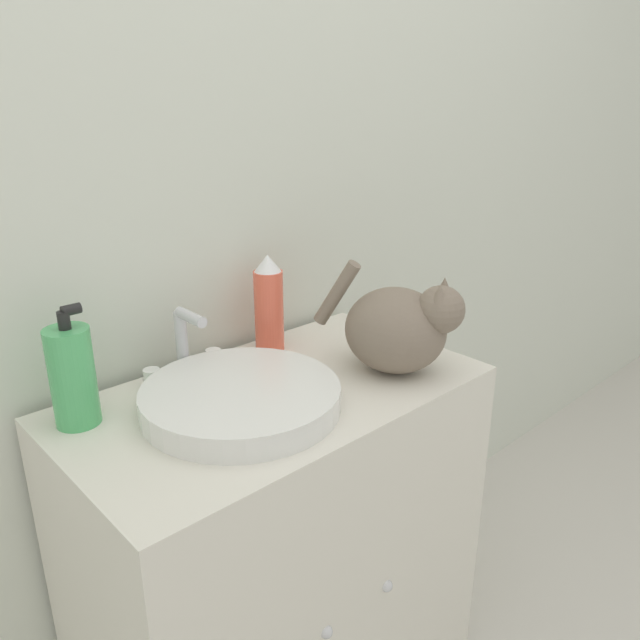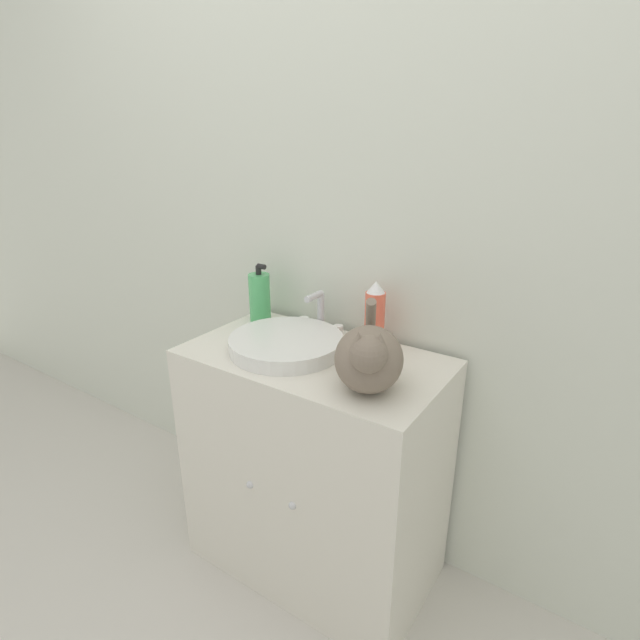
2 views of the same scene
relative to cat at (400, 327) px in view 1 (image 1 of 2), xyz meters
The scene contains 7 objects.
wall_back 0.56m from the cat, 123.06° to the left, with size 6.00×0.05×2.50m.
vanity_cabinet 0.56m from the cat, 157.89° to the left, with size 0.80×0.47×0.81m.
sink_basin 0.35m from the cat, 166.09° to the left, with size 0.36×0.36×0.05m.
faucet 0.43m from the cat, 141.21° to the left, with size 0.17×0.10×0.15m.
cat is the anchor object (origin of this frame).
soap_bottle 0.61m from the cat, 157.47° to the left, with size 0.08×0.08×0.21m.
spray_bottle 0.29m from the cat, 114.98° to the left, with size 0.06×0.06×0.21m.
Camera 1 is at (-0.66, -0.61, 1.35)m, focal length 35.00 mm.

